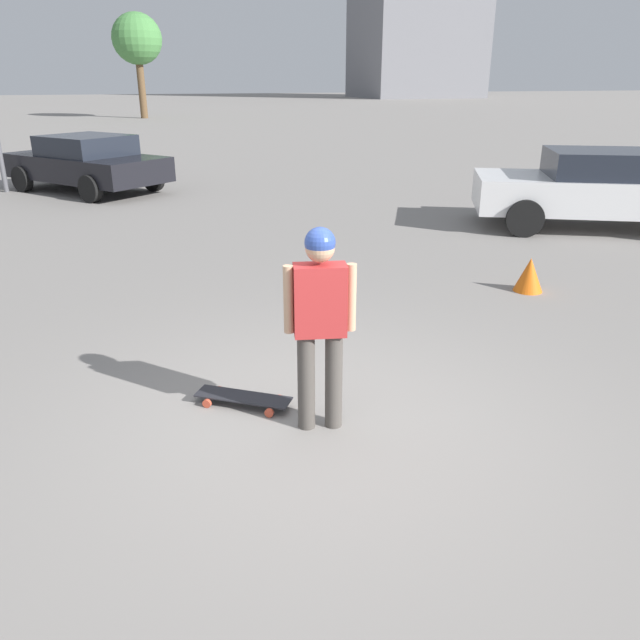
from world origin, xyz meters
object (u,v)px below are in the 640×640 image
person (320,314)px  skateboard (243,398)px  car_parked_near (594,188)px  car_parked_far (86,162)px  traffic_cone (529,275)px

person → skateboard: size_ratio=2.01×
car_parked_near → skateboard: bearing=58.6°
car_parked_near → car_parked_far: size_ratio=1.02×
car_parked_far → person: bearing=150.6°
skateboard → car_parked_near: 9.05m
car_parked_near → car_parked_far: bearing=-11.8°
person → skateboard: person is taller
person → skateboard: (-0.54, 0.53, -0.92)m
car_parked_far → traffic_cone: 11.64m
traffic_cone → car_parked_far: bearing=120.3°
person → traffic_cone: bearing=45.5°
person → traffic_cone: 4.54m
skateboard → car_parked_far: size_ratio=0.19×
traffic_cone → person: bearing=-146.2°
car_parked_near → car_parked_far: car_parked_near is taller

